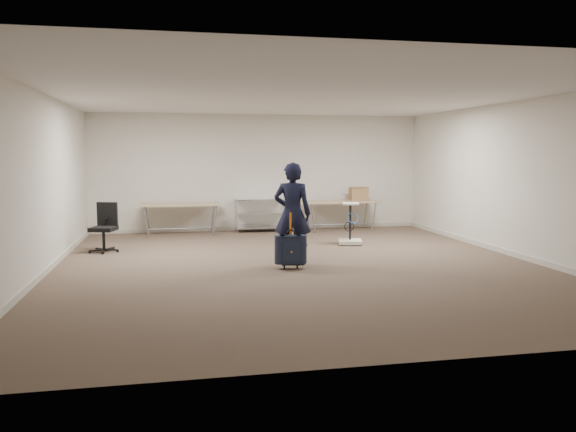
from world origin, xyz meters
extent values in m
plane|color=#433429|center=(0.00, 0.00, 0.00)|extent=(9.00, 9.00, 0.00)
plane|color=beige|center=(0.00, 4.50, 1.40)|extent=(8.00, 0.00, 8.00)
plane|color=beige|center=(0.00, -4.50, 1.40)|extent=(8.00, 0.00, 8.00)
plane|color=beige|center=(-4.00, 0.00, 1.40)|extent=(0.00, 9.00, 9.00)
plane|color=beige|center=(4.00, 0.00, 1.40)|extent=(0.00, 9.00, 9.00)
plane|color=silver|center=(0.00, 0.00, 2.80)|extent=(8.00, 8.00, 0.00)
cube|color=beige|center=(0.00, 4.49, 0.05)|extent=(8.00, 0.02, 0.10)
cube|color=beige|center=(-3.99, 0.00, 0.05)|extent=(0.02, 9.00, 0.10)
cube|color=beige|center=(3.99, 0.00, 0.05)|extent=(0.02, 9.00, 0.10)
cube|color=tan|center=(-1.90, 3.95, 0.71)|extent=(1.80, 0.75, 0.03)
cylinder|color=gray|center=(-1.90, 3.95, 0.15)|extent=(1.50, 0.02, 0.02)
cylinder|color=gray|center=(-2.65, 3.65, 0.35)|extent=(0.13, 0.04, 0.69)
cylinder|color=gray|center=(-1.15, 3.65, 0.35)|extent=(0.13, 0.04, 0.69)
cylinder|color=gray|center=(-2.65, 4.25, 0.35)|extent=(0.13, 0.04, 0.69)
cylinder|color=gray|center=(-1.15, 4.25, 0.35)|extent=(0.13, 0.04, 0.69)
cube|color=tan|center=(1.90, 3.95, 0.71)|extent=(1.80, 0.75, 0.03)
cylinder|color=gray|center=(1.90, 3.95, 0.15)|extent=(1.50, 0.02, 0.02)
cylinder|color=gray|center=(1.15, 3.65, 0.35)|extent=(0.13, 0.04, 0.69)
cylinder|color=gray|center=(2.65, 3.65, 0.35)|extent=(0.13, 0.04, 0.69)
cylinder|color=gray|center=(1.15, 4.25, 0.35)|extent=(0.13, 0.04, 0.69)
cylinder|color=gray|center=(2.65, 4.25, 0.35)|extent=(0.13, 0.04, 0.69)
cylinder|color=silver|center=(-0.60, 3.98, 0.40)|extent=(0.02, 0.02, 0.80)
cylinder|color=silver|center=(0.60, 3.98, 0.40)|extent=(0.02, 0.02, 0.80)
cylinder|color=silver|center=(-0.60, 4.42, 0.40)|extent=(0.02, 0.02, 0.80)
cylinder|color=silver|center=(0.60, 4.42, 0.40)|extent=(0.02, 0.02, 0.80)
cube|color=silver|center=(0.00, 4.20, 0.10)|extent=(1.20, 0.45, 0.02)
cube|color=silver|center=(0.00, 4.20, 0.45)|extent=(1.20, 0.45, 0.02)
cube|color=silver|center=(0.00, 4.20, 0.78)|extent=(1.20, 0.45, 0.01)
imported|color=black|center=(-0.08, 0.13, 0.86)|extent=(0.73, 0.59, 1.72)
cube|color=#151C30|center=(-0.19, -0.25, 0.32)|extent=(0.35, 0.22, 0.46)
cube|color=black|center=(-0.19, -0.23, 0.08)|extent=(0.31, 0.16, 0.03)
cylinder|color=black|center=(-0.30, -0.24, 0.03)|extent=(0.03, 0.06, 0.06)
cylinder|color=black|center=(-0.08, -0.26, 0.03)|extent=(0.03, 0.06, 0.06)
torus|color=black|center=(-0.19, -0.25, 0.57)|extent=(0.15, 0.03, 0.15)
cube|color=orange|center=(-0.19, -0.23, 0.74)|extent=(0.03, 0.01, 0.35)
cylinder|color=black|center=(-3.36, 1.98, 0.04)|extent=(0.57, 0.57, 0.08)
cylinder|color=black|center=(-3.36, 1.98, 0.24)|extent=(0.06, 0.06, 0.38)
cube|color=black|center=(-3.36, 1.98, 0.44)|extent=(0.54, 0.54, 0.08)
cube|color=black|center=(-3.30, 2.18, 0.71)|extent=(0.40, 0.17, 0.45)
cube|color=beige|center=(1.51, 1.93, 0.06)|extent=(0.56, 0.56, 0.07)
cylinder|color=black|center=(1.33, 1.74, 0.02)|extent=(0.06, 0.06, 0.04)
cylinder|color=black|center=(1.51, 1.97, 0.47)|extent=(0.05, 0.05, 0.75)
cube|color=beige|center=(1.51, 1.93, 0.84)|extent=(0.38, 0.35, 0.04)
torus|color=blue|center=(1.56, 1.85, 0.56)|extent=(0.25, 0.15, 0.23)
cube|color=olive|center=(2.39, 4.04, 0.89)|extent=(0.43, 0.33, 0.31)
camera|label=1|loc=(-2.00, -9.03, 1.86)|focal=35.00mm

